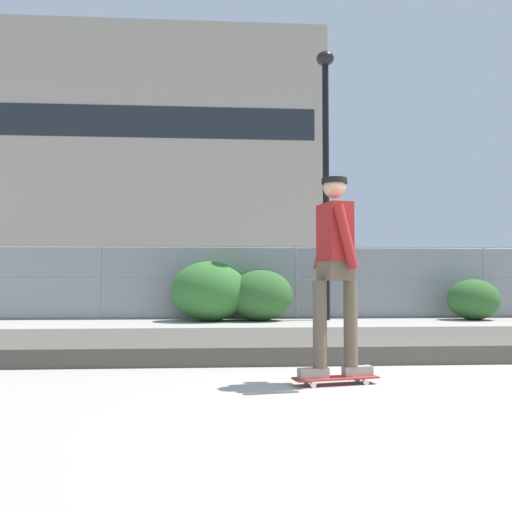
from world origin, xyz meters
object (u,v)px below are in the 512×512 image
object	(u,v)px
skater	(335,261)
parked_car_mid	(396,285)
parked_car_near	(204,285)
street_lamp	(326,151)
shrub_center	(259,295)
shrub_right	(474,300)
shrub_left	(210,291)
skateboard	(336,378)

from	to	relation	value
skater	parked_car_mid	bearing A→B (deg)	69.15
parked_car_near	parked_car_mid	distance (m)	6.04
skater	street_lamp	size ratio (longest dim) A/B	0.28
street_lamp	shrub_center	distance (m)	3.96
skater	shrub_right	size ratio (longest dim) A/B	1.44
shrub_right	shrub_left	bearing A→B (deg)	179.76
street_lamp	shrub_center	size ratio (longest dim) A/B	4.18
parked_car_mid	street_lamp	bearing A→B (deg)	-129.82
skater	shrub_right	distance (m)	9.64
street_lamp	shrub_left	distance (m)	4.52
skater	shrub_right	world-z (taller)	skater
skateboard	parked_car_near	distance (m)	12.17
skateboard	skater	xyz separation A→B (m)	(0.00, 0.00, 1.09)
skater	street_lamp	bearing A→B (deg)	79.24
parked_car_mid	shrub_left	bearing A→B (deg)	-147.61
skater	parked_car_mid	distance (m)	12.61
parked_car_mid	shrub_right	size ratio (longest dim) A/B	3.42
shrub_left	shrub_center	world-z (taller)	shrub_left
street_lamp	shrub_right	size ratio (longest dim) A/B	5.19
skater	parked_car_mid	world-z (taller)	skater
skateboard	skater	bearing A→B (deg)	90.00
parked_car_near	shrub_right	size ratio (longest dim) A/B	3.41
shrub_center	shrub_right	world-z (taller)	shrub_center
parked_car_mid	shrub_left	xyz separation A→B (m)	(-5.78, -3.67, -0.12)
skateboard	parked_car_near	xyz separation A→B (m)	(-1.55, 12.05, 0.78)
skater	street_lamp	distance (m)	8.97
shrub_right	parked_car_near	bearing A→B (deg)	149.61
skateboard	parked_car_near	size ratio (longest dim) A/B	0.19
shrub_center	shrub_right	size ratio (longest dim) A/B	1.24
parked_car_near	shrub_right	distance (m)	7.85
parked_car_near	parked_car_mid	size ratio (longest dim) A/B	1.00
shrub_left	parked_car_near	bearing A→B (deg)	93.67
parked_car_mid	skateboard	bearing A→B (deg)	-110.85
skateboard	shrub_center	size ratio (longest dim) A/B	0.51
skater	shrub_center	xyz separation A→B (m)	(-0.10, 8.12, -0.52)
skater	parked_car_mid	xyz separation A→B (m)	(4.48, 11.78, -0.31)
shrub_left	parked_car_mid	bearing A→B (deg)	32.39
skateboard	parked_car_near	bearing A→B (deg)	97.34
parked_car_near	shrub_right	bearing A→B (deg)	-30.39
skateboard	shrub_center	world-z (taller)	shrub_center
parked_car_mid	skater	bearing A→B (deg)	-110.85
skateboard	shrub_left	world-z (taller)	shrub_left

